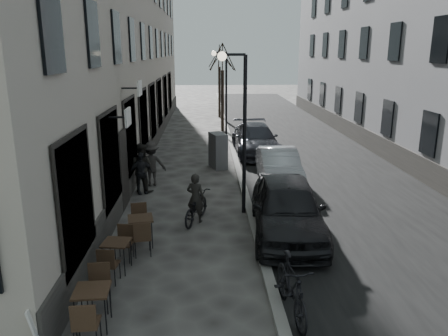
{
  "coord_description": "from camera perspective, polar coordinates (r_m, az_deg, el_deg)",
  "views": [
    {
      "loc": [
        -1.21,
        -7.35,
        5.12
      ],
      "look_at": [
        -0.69,
        4.93,
        1.8
      ],
      "focal_mm": 35.0,
      "sensor_mm": 36.0,
      "label": 1
    }
  ],
  "objects": [
    {
      "name": "pedestrian_far",
      "position": [
        16.23,
        -10.82,
        -0.68
      ],
      "size": [
        0.98,
        0.73,
        1.55
      ],
      "primitive_type": "imported",
      "rotation": [
        0.0,
        0.0,
        0.44
      ],
      "color": "black",
      "rests_on": "ground"
    },
    {
      "name": "streetlamp_near",
      "position": [
        13.53,
        2.0,
        6.78
      ],
      "size": [
        0.9,
        0.28,
        5.09
      ],
      "color": "black",
      "rests_on": "ground"
    },
    {
      "name": "utility_cabinet",
      "position": [
        19.52,
        -0.78,
        2.28
      ],
      "size": [
        0.86,
        1.17,
        1.57
      ],
      "primitive_type": "cube",
      "rotation": [
        0.0,
        0.0,
        0.31
      ],
      "color": "#59595C",
      "rests_on": "ground"
    },
    {
      "name": "bicycle",
      "position": [
        13.48,
        -3.71,
        -5.1
      ],
      "size": [
        1.17,
        1.89,
        0.94
      ],
      "primitive_type": "imported",
      "rotation": [
        0.0,
        0.0,
        2.81
      ],
      "color": "black",
      "rests_on": "ground"
    },
    {
      "name": "pedestrian_mid",
      "position": [
        17.14,
        -9.45,
        0.51
      ],
      "size": [
        1.21,
        0.84,
        1.72
      ],
      "primitive_type": "imported",
      "rotation": [
        0.0,
        0.0,
        3.34
      ],
      "color": "#2C2927",
      "rests_on": "ground"
    },
    {
      "name": "streetlamp_far",
      "position": [
        25.44,
        -0.1,
        10.71
      ],
      "size": [
        0.9,
        0.28,
        5.09
      ],
      "color": "black",
      "rests_on": "ground"
    },
    {
      "name": "car_near",
      "position": [
        12.51,
        8.26,
        -5.15
      ],
      "size": [
        2.31,
        4.95,
        1.64
      ],
      "primitive_type": "imported",
      "rotation": [
        0.0,
        0.0,
        -0.08
      ],
      "color": "black",
      "rests_on": "ground"
    },
    {
      "name": "moped",
      "position": [
        9.0,
        8.77,
        -15.18
      ],
      "size": [
        0.76,
        2.07,
        1.21
      ],
      "primitive_type": "imported",
      "rotation": [
        0.0,
        0.0,
        0.1
      ],
      "color": "black",
      "rests_on": "ground"
    },
    {
      "name": "sign_board",
      "position": [
        8.54,
        -22.49,
        -19.47
      ],
      "size": [
        0.39,
        0.64,
        1.07
      ],
      "rotation": [
        0.0,
        0.0,
        0.06
      ],
      "color": "black",
      "rests_on": "ground"
    },
    {
      "name": "bistro_set_a",
      "position": [
        8.98,
        -16.75,
        -16.67
      ],
      "size": [
        0.69,
        1.62,
        0.95
      ],
      "rotation": [
        0.0,
        0.0,
        0.06
      ],
      "color": "#2F1E15",
      "rests_on": "ground"
    },
    {
      "name": "kerb",
      "position": [
        23.93,
        0.99,
        2.92
      ],
      "size": [
        0.25,
        60.0,
        0.12
      ],
      "primitive_type": "cube",
      "color": "gray",
      "rests_on": "ground"
    },
    {
      "name": "car_far",
      "position": [
        22.25,
        4.12,
        3.75
      ],
      "size": [
        2.26,
        5.21,
        1.49
      ],
      "primitive_type": "imported",
      "rotation": [
        0.0,
        0.0,
        0.03
      ],
      "color": "#34353E",
      "rests_on": "ground"
    },
    {
      "name": "cyclist_rider",
      "position": [
        13.38,
        -3.74,
        -3.91
      ],
      "size": [
        0.65,
        0.53,
        1.53
      ],
      "primitive_type": "imported",
      "rotation": [
        0.0,
        0.0,
        2.81
      ],
      "color": "black",
      "rests_on": "ground"
    },
    {
      "name": "bistro_set_b",
      "position": [
        10.88,
        -13.82,
        -10.73
      ],
      "size": [
        0.69,
        1.54,
        0.89
      ],
      "rotation": [
        0.0,
        0.0,
        -0.13
      ],
      "color": "#2F1E15",
      "rests_on": "ground"
    },
    {
      "name": "ground",
      "position": [
        9.04,
        6.04,
        -19.49
      ],
      "size": [
        120.0,
        120.0,
        0.0
      ],
      "primitive_type": "plane",
      "color": "#363331",
      "rests_on": "ground"
    },
    {
      "name": "tree_near",
      "position": [
        28.37,
        -0.2,
        14.2
      ],
      "size": [
        2.4,
        2.4,
        5.7
      ],
      "color": "black",
      "rests_on": "ground"
    },
    {
      "name": "road",
      "position": [
        24.43,
        9.58,
        2.82
      ],
      "size": [
        7.3,
        60.0,
        0.0
      ],
      "primitive_type": "cube",
      "color": "black",
      "rests_on": "ground"
    },
    {
      "name": "car_mid",
      "position": [
        17.34,
        7.17,
        0.19
      ],
      "size": [
        1.52,
        4.19,
        1.37
      ],
      "primitive_type": "imported",
      "rotation": [
        0.0,
        0.0,
        -0.02
      ],
      "color": "#9EA2A6",
      "rests_on": "ground"
    },
    {
      "name": "bistro_set_c",
      "position": [
        12.05,
        -10.81,
        -7.77
      ],
      "size": [
        0.77,
        1.65,
        0.95
      ],
      "rotation": [
        0.0,
        0.0,
        0.19
      ],
      "color": "#2F1E15",
      "rests_on": "ground"
    },
    {
      "name": "pedestrian_near",
      "position": [
        16.43,
        -10.72,
        0.04
      ],
      "size": [
        1.1,
        1.0,
        1.84
      ],
      "primitive_type": "imported",
      "rotation": [
        0.0,
        0.0,
        2.72
      ],
      "color": "black",
      "rests_on": "ground"
    },
    {
      "name": "tree_far",
      "position": [
        34.37,
        -0.61,
        14.36
      ],
      "size": [
        2.4,
        2.4,
        5.7
      ],
      "color": "black",
      "rests_on": "ground"
    }
  ]
}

